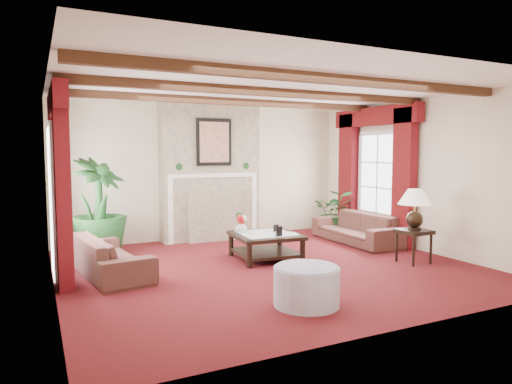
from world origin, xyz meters
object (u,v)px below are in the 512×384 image
sofa_left (110,249)px  side_table (414,246)px  potted_palm (99,229)px  ottoman (307,286)px  coffee_table (266,246)px  sofa_right (356,223)px

sofa_left → side_table: bearing=-115.5°
potted_palm → ottoman: potted_palm is taller
sofa_left → side_table: sofa_left is taller
side_table → sofa_left: bearing=162.5°
side_table → potted_palm: bearing=149.0°
ottoman → side_table: bearing=20.4°
coffee_table → side_table: 2.36m
side_table → sofa_right: bearing=83.0°
potted_palm → side_table: bearing=-31.0°
coffee_table → potted_palm: bearing=154.7°
sofa_right → potted_palm: potted_palm is taller
sofa_right → potted_palm: (-4.65, 0.96, 0.08)m
side_table → coffee_table: bearing=148.0°
sofa_left → side_table: 4.66m
sofa_right → coffee_table: 2.26m
sofa_left → potted_palm: potted_palm is taller
potted_palm → side_table: (4.44, -2.67, -0.20)m
sofa_left → ottoman: size_ratio=2.56×
side_table → ottoman: (-2.61, -0.97, -0.05)m
potted_palm → sofa_right: bearing=-11.7°
sofa_right → coffee_table: bearing=-77.6°
sofa_left → coffee_table: sofa_left is taller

